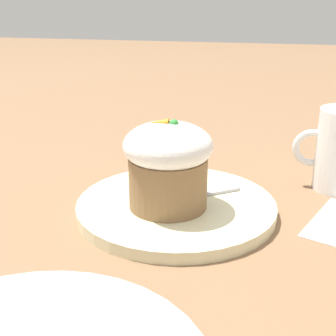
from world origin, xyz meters
The scene contains 4 objects.
ground_plane centered at (0.00, 0.00, 0.00)m, with size 4.00×4.00×0.00m, color #846042.
dessert_plate centered at (0.00, 0.00, 0.01)m, with size 0.23×0.23×0.01m.
carrot_cake centered at (0.01, 0.01, 0.07)m, with size 0.10×0.10×0.10m.
spoon centered at (0.00, 0.00, 0.02)m, with size 0.11×0.09×0.01m.
Camera 1 is at (-0.10, 0.49, 0.24)m, focal length 50.00 mm.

